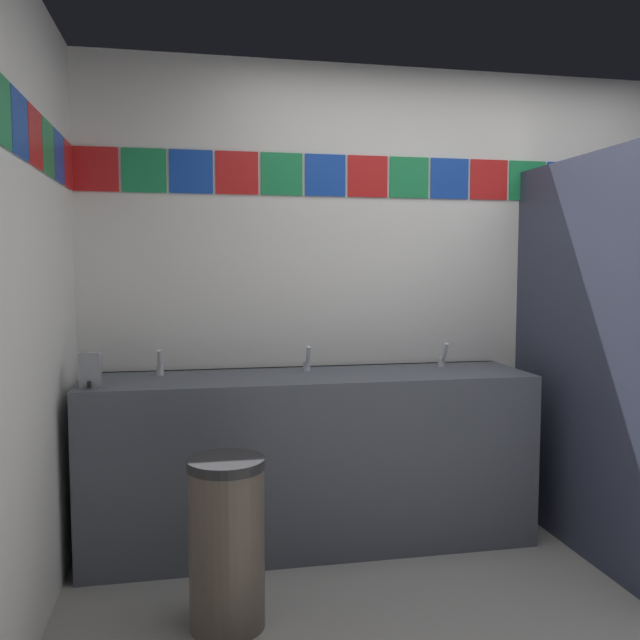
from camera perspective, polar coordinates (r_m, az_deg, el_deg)
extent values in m
cube|color=white|center=(3.84, 10.77, 2.12)|extent=(4.03, 0.08, 2.51)
cube|color=red|center=(3.58, -18.90, 12.30)|extent=(0.22, 0.01, 0.22)
cube|color=#1E8C4C|center=(3.56, -15.03, 12.44)|extent=(0.22, 0.01, 0.22)
cube|color=#1947B7|center=(3.55, -11.12, 12.53)|extent=(0.22, 0.01, 0.22)
cube|color=red|center=(3.56, -7.21, 12.56)|extent=(0.22, 0.01, 0.22)
cube|color=#1E8C4C|center=(3.58, -3.34, 12.53)|extent=(0.22, 0.01, 0.22)
cube|color=#1947B7|center=(3.62, 0.46, 12.45)|extent=(0.22, 0.01, 0.22)
cube|color=red|center=(3.68, 4.17, 12.32)|extent=(0.22, 0.01, 0.22)
cube|color=#1E8C4C|center=(3.74, 7.75, 12.15)|extent=(0.22, 0.01, 0.22)
cube|color=#1947B7|center=(3.83, 11.18, 11.94)|extent=(0.22, 0.01, 0.22)
cube|color=red|center=(3.92, 14.45, 11.71)|extent=(0.22, 0.01, 0.22)
cube|color=#1E8C4C|center=(4.03, 17.55, 11.45)|extent=(0.22, 0.01, 0.22)
cube|color=#1947B7|center=(4.14, 20.49, 11.17)|extent=(0.22, 0.01, 0.22)
cube|color=red|center=(4.27, 23.24, 10.89)|extent=(0.22, 0.01, 0.22)
cube|color=#1E8C4C|center=(4.41, 25.83, 10.59)|extent=(0.22, 0.01, 0.22)
cube|color=#1E8C4C|center=(2.38, -26.00, 16.15)|extent=(0.01, 0.22, 0.22)
cube|color=#1947B7|center=(2.60, -24.65, 15.17)|extent=(0.01, 0.22, 0.22)
cube|color=red|center=(2.82, -23.51, 14.33)|extent=(0.01, 0.22, 0.22)
cube|color=#1E8C4C|center=(3.04, -22.56, 13.62)|extent=(0.01, 0.22, 0.22)
cube|color=#1947B7|center=(3.27, -21.73, 12.99)|extent=(0.01, 0.22, 0.22)
cube|color=red|center=(3.49, -21.02, 12.45)|extent=(0.01, 0.22, 0.22)
cube|color=#4C515B|center=(3.43, -0.83, -11.96)|extent=(2.24, 0.57, 0.87)
cube|color=#4C515B|center=(3.60, -1.60, -4.69)|extent=(2.24, 0.03, 0.08)
cylinder|color=white|center=(3.27, -13.80, -6.05)|extent=(0.34, 0.34, 0.10)
cylinder|color=white|center=(3.32, -0.75, -5.77)|extent=(0.34, 0.34, 0.10)
cylinder|color=white|center=(3.52, 11.32, -5.24)|extent=(0.34, 0.34, 0.10)
cylinder|color=silver|center=(3.39, -13.72, -4.29)|extent=(0.04, 0.04, 0.05)
cylinder|color=silver|center=(3.33, -13.78, -3.24)|extent=(0.02, 0.06, 0.09)
cylinder|color=silver|center=(3.44, -1.17, -4.04)|extent=(0.04, 0.04, 0.05)
cylinder|color=silver|center=(3.38, -1.03, -3.00)|extent=(0.02, 0.06, 0.09)
cylinder|color=silver|center=(3.64, 10.50, -3.64)|extent=(0.04, 0.04, 0.05)
cylinder|color=silver|center=(3.59, 10.81, -2.64)|extent=(0.02, 0.06, 0.09)
cube|color=gray|center=(3.14, -19.32, -4.11)|extent=(0.09, 0.07, 0.16)
cylinder|color=black|center=(3.11, -19.41, -5.32)|extent=(0.02, 0.02, 0.03)
cube|color=#33384C|center=(3.39, 22.61, -3.16)|extent=(0.04, 1.46, 1.96)
cube|color=white|center=(4.11, 25.15, -7.70)|extent=(0.34, 0.17, 0.34)
cylinder|color=brown|center=(2.75, -8.08, -18.99)|extent=(0.30, 0.30, 0.64)
cylinder|color=#262628|center=(2.63, -8.16, -12.24)|extent=(0.30, 0.30, 0.04)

